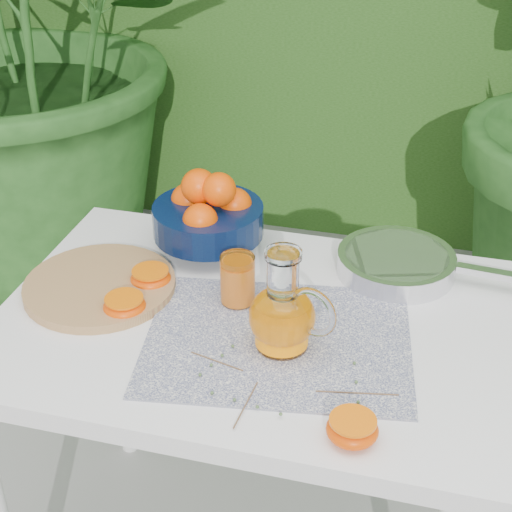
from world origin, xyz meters
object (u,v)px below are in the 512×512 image
(white_table, at_px, (253,351))
(fruit_bowl, at_px, (209,213))
(saute_pan, at_px, (398,262))
(juice_pitcher, at_px, (283,314))
(cutting_board, at_px, (100,286))

(white_table, bearing_deg, fruit_bowl, 124.99)
(fruit_bowl, xyz_separation_m, saute_pan, (0.42, 0.00, -0.06))
(white_table, relative_size, juice_pitcher, 4.95)
(cutting_board, bearing_deg, saute_pan, 20.98)
(juice_pitcher, bearing_deg, saute_pan, 60.43)
(cutting_board, distance_m, fruit_bowl, 0.29)
(white_table, distance_m, cutting_board, 0.34)
(white_table, xyz_separation_m, saute_pan, (0.25, 0.24, 0.11))
(saute_pan, bearing_deg, fruit_bowl, -179.54)
(juice_pitcher, relative_size, saute_pan, 0.45)
(white_table, distance_m, saute_pan, 0.36)
(fruit_bowl, distance_m, saute_pan, 0.42)
(cutting_board, xyz_separation_m, juice_pitcher, (0.41, -0.09, 0.06))
(saute_pan, bearing_deg, white_table, -136.78)
(fruit_bowl, height_order, juice_pitcher, juice_pitcher)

